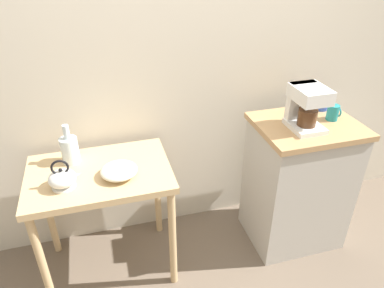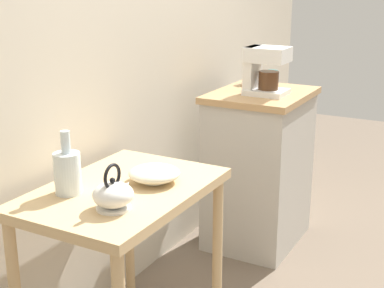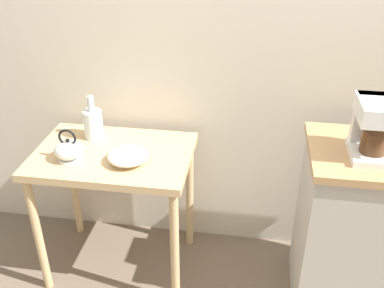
% 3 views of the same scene
% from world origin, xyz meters
% --- Properties ---
extents(back_wall, '(4.40, 0.10, 2.80)m').
position_xyz_m(back_wall, '(0.10, 0.45, 1.40)').
color(back_wall, beige).
rests_on(back_wall, ground_plane).
extents(wooden_table, '(0.80, 0.55, 0.76)m').
position_xyz_m(wooden_table, '(-0.57, 0.06, 0.65)').
color(wooden_table, tan).
rests_on(wooden_table, ground_plane).
extents(kitchen_counter, '(0.63, 0.50, 0.91)m').
position_xyz_m(kitchen_counter, '(0.70, 0.01, 0.46)').
color(kitchen_counter, '#BCB7AD').
rests_on(kitchen_counter, ground_plane).
extents(bowl_stoneware, '(0.20, 0.20, 0.06)m').
position_xyz_m(bowl_stoneware, '(-0.46, -0.01, 0.79)').
color(bowl_stoneware, beige).
rests_on(bowl_stoneware, wooden_table).
extents(teakettle, '(0.18, 0.14, 0.17)m').
position_xyz_m(teakettle, '(-0.75, -0.03, 0.81)').
color(teakettle, white).
rests_on(teakettle, wooden_table).
extents(glass_carafe_vase, '(0.10, 0.10, 0.24)m').
position_xyz_m(glass_carafe_vase, '(-0.71, 0.20, 0.84)').
color(glass_carafe_vase, silver).
rests_on(glass_carafe_vase, wooden_table).
extents(coffee_maker, '(0.18, 0.22, 0.26)m').
position_xyz_m(coffee_maker, '(0.64, -0.02, 1.05)').
color(coffee_maker, white).
rests_on(coffee_maker, kitchen_counter).
extents(mug_blue, '(0.09, 0.08, 0.09)m').
position_xyz_m(mug_blue, '(0.89, 0.17, 0.96)').
color(mug_blue, '#2D4CAD').
rests_on(mug_blue, kitchen_counter).
extents(mug_dark_teal, '(0.08, 0.07, 0.10)m').
position_xyz_m(mug_dark_teal, '(0.87, 0.02, 0.96)').
color(mug_dark_teal, teal).
rests_on(mug_dark_teal, kitchen_counter).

